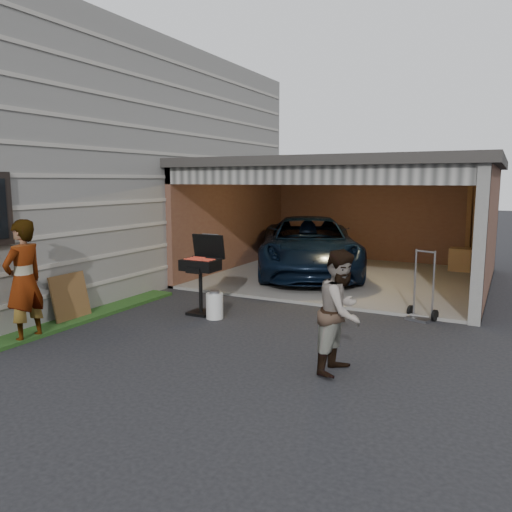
{
  "coord_description": "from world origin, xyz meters",
  "views": [
    {
      "loc": [
        4.36,
        -5.42,
        2.42
      ],
      "look_at": [
        0.52,
        2.02,
        1.15
      ],
      "focal_mm": 35.0,
      "sensor_mm": 36.0,
      "label": 1
    }
  ],
  "objects_px": {
    "propane_tank": "(215,306)",
    "plywood_panel": "(70,298)",
    "bbq_grill": "(201,268)",
    "man": "(341,312)",
    "minivan": "(308,248)",
    "hand_truck": "(421,306)",
    "woman": "(24,281)"
  },
  "relations": [
    {
      "from": "propane_tank",
      "to": "plywood_panel",
      "type": "distance_m",
      "value": 2.49
    },
    {
      "from": "bbq_grill",
      "to": "plywood_panel",
      "type": "xyz_separation_m",
      "value": [
        -1.74,
        -1.46,
        -0.44
      ]
    },
    {
      "from": "man",
      "to": "bbq_grill",
      "type": "distance_m",
      "value": 3.48
    },
    {
      "from": "propane_tank",
      "to": "minivan",
      "type": "bearing_deg",
      "value": 90.1
    },
    {
      "from": "propane_tank",
      "to": "plywood_panel",
      "type": "bearing_deg",
      "value": -148.57
    },
    {
      "from": "minivan",
      "to": "hand_truck",
      "type": "height_order",
      "value": "minivan"
    },
    {
      "from": "plywood_panel",
      "to": "hand_truck",
      "type": "height_order",
      "value": "hand_truck"
    },
    {
      "from": "plywood_panel",
      "to": "man",
      "type": "bearing_deg",
      "value": -0.96
    },
    {
      "from": "bbq_grill",
      "to": "woman",
      "type": "bearing_deg",
      "value": -120.6
    },
    {
      "from": "bbq_grill",
      "to": "propane_tank",
      "type": "relative_size",
      "value": 3.18
    },
    {
      "from": "bbq_grill",
      "to": "hand_truck",
      "type": "bearing_deg",
      "value": 21.63
    },
    {
      "from": "minivan",
      "to": "bbq_grill",
      "type": "bearing_deg",
      "value": -118.66
    },
    {
      "from": "minivan",
      "to": "propane_tank",
      "type": "bearing_deg",
      "value": -113.71
    },
    {
      "from": "woman",
      "to": "propane_tank",
      "type": "height_order",
      "value": "woman"
    },
    {
      "from": "hand_truck",
      "to": "man",
      "type": "bearing_deg",
      "value": -82.05
    },
    {
      "from": "plywood_panel",
      "to": "hand_truck",
      "type": "xyz_separation_m",
      "value": [
        5.38,
        2.91,
        -0.18
      ]
    },
    {
      "from": "plywood_panel",
      "to": "hand_truck",
      "type": "distance_m",
      "value": 6.12
    },
    {
      "from": "minivan",
      "to": "plywood_panel",
      "type": "height_order",
      "value": "minivan"
    },
    {
      "from": "woman",
      "to": "plywood_panel",
      "type": "relative_size",
      "value": 2.21
    },
    {
      "from": "woman",
      "to": "bbq_grill",
      "type": "relative_size",
      "value": 1.29
    },
    {
      "from": "propane_tank",
      "to": "hand_truck",
      "type": "xyz_separation_m",
      "value": [
        3.26,
        1.61,
        0.01
      ]
    },
    {
      "from": "minivan",
      "to": "hand_truck",
      "type": "distance_m",
      "value": 4.41
    },
    {
      "from": "minivan",
      "to": "woman",
      "type": "height_order",
      "value": "woman"
    },
    {
      "from": "bbq_grill",
      "to": "minivan",
      "type": "bearing_deg",
      "value": 85.15
    },
    {
      "from": "woman",
      "to": "man",
      "type": "distance_m",
      "value": 4.73
    },
    {
      "from": "hand_truck",
      "to": "propane_tank",
      "type": "bearing_deg",
      "value": -135.89
    },
    {
      "from": "man",
      "to": "bbq_grill",
      "type": "bearing_deg",
      "value": 69.36
    },
    {
      "from": "minivan",
      "to": "hand_truck",
      "type": "xyz_separation_m",
      "value": [
        3.27,
        -2.92,
        -0.48
      ]
    },
    {
      "from": "man",
      "to": "propane_tank",
      "type": "relative_size",
      "value": 3.48
    },
    {
      "from": "man",
      "to": "hand_truck",
      "type": "xyz_separation_m",
      "value": [
        0.52,
        2.99,
        -0.55
      ]
    },
    {
      "from": "propane_tank",
      "to": "woman",
      "type": "bearing_deg",
      "value": -128.43
    },
    {
      "from": "man",
      "to": "minivan",
      "type": "bearing_deg",
      "value": 30.66
    }
  ]
}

